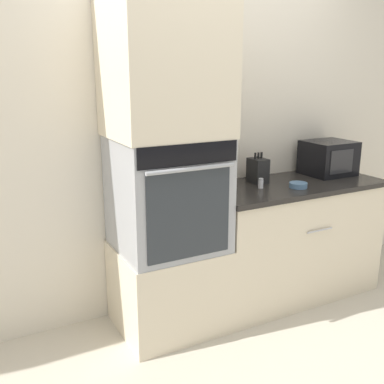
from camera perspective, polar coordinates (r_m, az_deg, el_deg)
The scene contains 11 objects.
ground_plane at distance 3.09m, azimuth 5.44°, elevation -17.39°, with size 12.00×12.00×0.00m, color beige.
wall_back at distance 3.18m, azimuth -0.28°, elevation 7.75°, with size 8.00×0.05×2.50m.
oven_cabinet_base at distance 3.04m, azimuth -2.99°, elevation -11.85°, with size 0.67×0.60×0.56m.
wall_oven at distance 2.80m, azimuth -3.14°, elevation -0.19°, with size 0.64×0.64×0.71m.
oven_cabinet_upper at distance 2.71m, azimuth -3.41°, elevation 15.57°, with size 0.67×0.60×0.81m.
counter_unit at distance 3.48m, azimuth 12.18°, elevation -5.79°, with size 1.36×0.63×0.87m.
microwave at distance 3.66m, azimuth 16.92°, elevation 4.17°, with size 0.36×0.32×0.26m.
knife_block at distance 3.28m, azimuth 8.36°, elevation 2.73°, with size 0.11×0.14×0.22m.
bowl at distance 3.21m, azimuth 13.34°, elevation 0.86°, with size 0.13×0.13×0.04m.
condiment_jar_near at distance 3.14m, azimuth 8.73°, elevation 1.09°, with size 0.04×0.04×0.07m.
condiment_jar_mid at distance 3.42m, azimuth 7.94°, elevation 2.28°, with size 0.06×0.06×0.07m.
Camera 1 is at (-1.46, -2.16, 1.66)m, focal length 42.00 mm.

